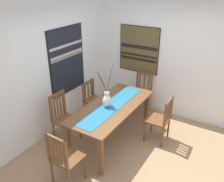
{
  "coord_description": "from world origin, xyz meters",
  "views": [
    {
      "loc": [
        -3.15,
        -1.47,
        2.97
      ],
      "look_at": [
        0.23,
        0.59,
        1.07
      ],
      "focal_mm": 38.53,
      "sensor_mm": 36.0,
      "label": 1
    }
  ],
  "objects": [
    {
      "name": "wall_back",
      "position": [
        0.0,
        1.86,
        1.35
      ],
      "size": [
        6.4,
        0.12,
        2.7
      ],
      "primitive_type": "cube",
      "color": "white",
      "rests_on": "ground_plane"
    },
    {
      "name": "table_runner",
      "position": [
        0.21,
        0.59,
        0.78
      ],
      "size": [
        1.81,
        0.36,
        0.01
      ],
      "primitive_type": "cube",
      "color": "#236B93",
      "rests_on": "dining_table"
    },
    {
      "name": "chair_0",
      "position": [
        0.68,
        -0.23,
        0.5
      ],
      "size": [
        0.43,
        0.43,
        0.94
      ],
      "color": "brown",
      "rests_on": "ground_plane"
    },
    {
      "name": "painting_on_side_wall",
      "position": [
        1.79,
        0.82,
        1.43
      ],
      "size": [
        0.05,
        0.98,
        1.08
      ],
      "color": "black"
    },
    {
      "name": "chair_1",
      "position": [
        -0.26,
        1.39,
        0.51
      ],
      "size": [
        0.43,
        0.43,
        0.99
      ],
      "color": "brown",
      "rests_on": "ground_plane"
    },
    {
      "name": "painting_on_back_wall",
      "position": [
        0.41,
        1.79,
        1.39
      ],
      "size": [
        1.02,
        0.05,
        1.39
      ],
      "color": "black"
    },
    {
      "name": "wall_side",
      "position": [
        1.86,
        0.0,
        1.35
      ],
      "size": [
        0.12,
        6.4,
        2.7
      ],
      "primitive_type": "cube",
      "color": "white",
      "rests_on": "ground_plane"
    },
    {
      "name": "dining_table",
      "position": [
        0.21,
        0.59,
        0.66
      ],
      "size": [
        1.96,
        0.84,
        0.77
      ],
      "color": "brown",
      "rests_on": "ground_plane"
    },
    {
      "name": "ground_plane",
      "position": [
        0.0,
        0.0,
        -0.01
      ],
      "size": [
        6.4,
        6.4,
        0.03
      ],
      "primitive_type": "cube",
      "color": "#A37F5B"
    },
    {
      "name": "chair_4",
      "position": [
        -1.12,
        0.61,
        0.5
      ],
      "size": [
        0.44,
        0.44,
        0.96
      ],
      "color": "brown",
      "rests_on": "ground_plane"
    },
    {
      "name": "chair_3",
      "position": [
        0.7,
        1.36,
        0.47
      ],
      "size": [
        0.42,
        0.42,
        0.89
      ],
      "color": "brown",
      "rests_on": "ground_plane"
    },
    {
      "name": "centerpiece_vase",
      "position": [
        0.13,
        0.64,
        0.92
      ],
      "size": [
        0.26,
        0.28,
        0.78
      ],
      "color": "silver",
      "rests_on": "dining_table"
    },
    {
      "name": "chair_2",
      "position": [
        1.55,
        0.58,
        0.49
      ],
      "size": [
        0.45,
        0.45,
        0.95
      ],
      "color": "brown",
      "rests_on": "ground_plane"
    }
  ]
}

